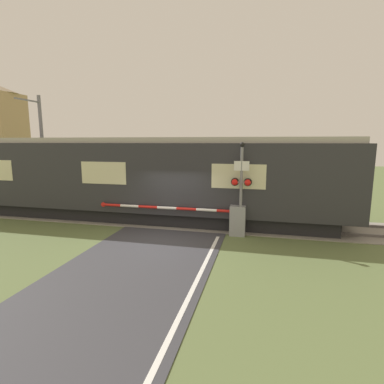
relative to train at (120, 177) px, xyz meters
The scene contains 7 objects.
ground_plane 4.79m from the train, 43.84° to the right, with size 80.00×80.00×0.00m, color #5B6B3D.
track_bed 3.70m from the train, ahead, with size 36.00×3.20×0.13m.
train is the anchor object (origin of this frame).
crossing_barrier 5.65m from the train, 17.19° to the right, with size 6.19×0.44×1.18m.
signal_post 6.16m from the train, 16.71° to the right, with size 0.78×0.26×3.63m.
catenary_pole 6.90m from the train, 158.25° to the left, with size 0.20×1.90×6.33m.
distant_building 23.35m from the train, 146.67° to the left, with size 3.96×3.96×9.22m.
Camera 1 is at (3.51, -10.04, 3.64)m, focal length 28.00 mm.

